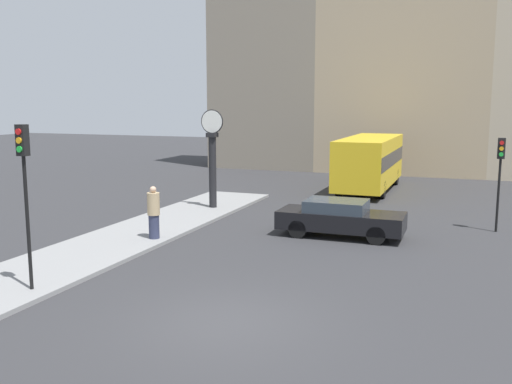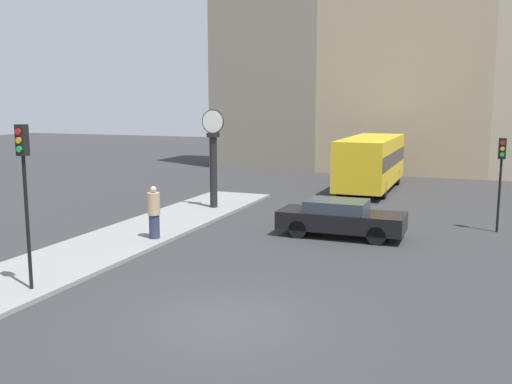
{
  "view_description": "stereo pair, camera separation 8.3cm",
  "coord_description": "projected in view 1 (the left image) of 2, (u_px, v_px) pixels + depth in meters",
  "views": [
    {
      "loc": [
        4.88,
        -10.93,
        4.78
      ],
      "look_at": [
        -1.35,
        5.43,
        2.01
      ],
      "focal_mm": 40.0,
      "sensor_mm": 36.0,
      "label": 1
    },
    {
      "loc": [
        4.96,
        -10.9,
        4.78
      ],
      "look_at": [
        -1.35,
        5.43,
        2.01
      ],
      "focal_mm": 40.0,
      "sensor_mm": 36.0,
      "label": 2
    }
  ],
  "objects": [
    {
      "name": "ground_plane",
      "position": [
        226.0,
        321.0,
        12.55
      ],
      "size": [
        120.0,
        120.0,
        0.0
      ],
      "primitive_type": "plane",
      "color": "#2D2D30"
    },
    {
      "name": "sidewalk_corner",
      "position": [
        147.0,
        230.0,
        21.21
      ],
      "size": [
        3.21,
        18.01,
        0.12
      ],
      "primitive_type": "cube",
      "color": "gray",
      "rests_on": "ground_plane"
    },
    {
      "name": "building_row",
      "position": [
        410.0,
        33.0,
        37.89
      ],
      "size": [
        26.49,
        5.0,
        19.67
      ],
      "color": "gray",
      "rests_on": "ground_plane"
    },
    {
      "name": "sedan_car",
      "position": [
        340.0,
        218.0,
        20.36
      ],
      "size": [
        4.45,
        1.72,
        1.32
      ],
      "color": "black",
      "rests_on": "ground_plane"
    },
    {
      "name": "bus_distant",
      "position": [
        370.0,
        160.0,
        30.99
      ],
      "size": [
        2.5,
        8.33,
        2.88
      ],
      "color": "gold",
      "rests_on": "ground_plane"
    },
    {
      "name": "traffic_light_near",
      "position": [
        24.0,
        173.0,
        13.87
      ],
      "size": [
        0.26,
        0.24,
        4.12
      ],
      "color": "black",
      "rests_on": "sidewalk_corner"
    },
    {
      "name": "traffic_light_far",
      "position": [
        500.0,
        165.0,
        20.82
      ],
      "size": [
        0.26,
        0.24,
        3.49
      ],
      "color": "black",
      "rests_on": "ground_plane"
    },
    {
      "name": "street_clock",
      "position": [
        212.0,
        159.0,
        25.15
      ],
      "size": [
        1.04,
        0.43,
        4.33
      ],
      "color": "black",
      "rests_on": "sidewalk_corner"
    },
    {
      "name": "pedestrian_tan_coat",
      "position": [
        154.0,
        213.0,
        19.53
      ],
      "size": [
        0.43,
        0.43,
        1.81
      ],
      "color": "#2D334C",
      "rests_on": "sidewalk_corner"
    }
  ]
}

